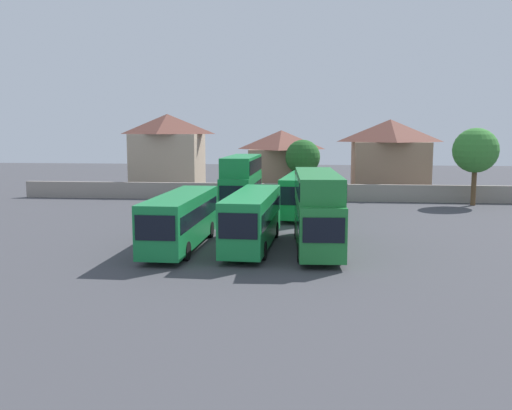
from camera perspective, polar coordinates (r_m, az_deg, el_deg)
ground at (r=52.72m, az=1.70°, el=-0.38°), size 140.00×140.00×0.00m
depot_boundary_wall at (r=58.95m, az=2.17°, el=1.35°), size 56.00×0.50×1.80m
bus_1 at (r=35.23m, az=-7.70°, el=-1.26°), size 2.69×11.39×3.39m
bus_2 at (r=34.88m, az=-0.34°, el=-1.19°), size 2.83×11.01×3.50m
bus_3 at (r=34.50m, az=6.32°, el=-0.14°), size 3.14×11.20×4.80m
bus_4 at (r=49.42m, az=-1.47°, el=2.46°), size 2.68×10.30×5.14m
bus_5 at (r=48.49m, az=4.64°, el=1.31°), size 3.31×11.34×3.55m
house_terrace_left at (r=68.81m, az=-9.09°, el=5.42°), size 8.44×6.97×9.41m
house_terrace_centre at (r=66.54m, az=2.62°, el=4.58°), size 7.45×8.28×7.45m
house_terrace_right at (r=67.29m, az=13.60°, el=4.95°), size 8.83×8.33×8.71m
tree_left_of_lot at (r=61.05m, az=4.84°, el=4.91°), size 3.82×3.82×6.42m
tree_behind_wall at (r=58.68m, az=21.72°, el=5.23°), size 4.41×4.41×7.67m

